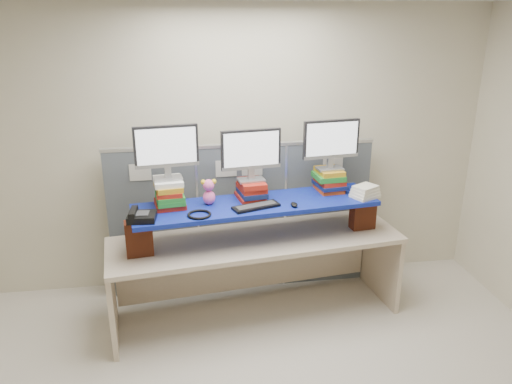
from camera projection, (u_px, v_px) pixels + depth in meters
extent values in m
cube|color=beige|center=(276.00, 235.00, 3.10)|extent=(5.00, 4.00, 2.80)
cube|color=#4A5057|center=(154.00, 225.00, 4.85)|extent=(0.85, 0.05, 1.50)
cube|color=#4A5057|center=(242.00, 220.00, 4.97)|extent=(0.85, 0.05, 1.50)
cube|color=#4A5057|center=(326.00, 215.00, 5.10)|extent=(0.85, 0.05, 1.50)
cube|color=silver|center=(241.00, 145.00, 4.71)|extent=(2.60, 0.06, 0.03)
cube|color=beige|center=(140.00, 172.00, 4.63)|extent=(0.20, 0.00, 0.16)
cube|color=beige|center=(226.00, 169.00, 4.74)|extent=(0.20, 0.00, 0.16)
cube|color=beige|center=(252.00, 167.00, 4.77)|extent=(0.20, 0.00, 0.16)
cube|color=beige|center=(333.00, 164.00, 4.88)|extent=(0.20, 0.00, 0.16)
cube|color=#C4AF96|center=(256.00, 240.00, 4.47)|extent=(2.69, 1.08, 0.04)
cube|color=#C4AF96|center=(112.00, 300.00, 4.28)|extent=(0.13, 0.71, 0.75)
cube|color=#C4AF96|center=(381.00, 262.00, 4.93)|extent=(0.13, 0.71, 0.75)
cube|color=brown|center=(139.00, 238.00, 4.11)|extent=(0.23, 0.15, 0.30)
cube|color=brown|center=(363.00, 213.00, 4.62)|extent=(0.23, 0.15, 0.30)
cube|color=#110B92|center=(256.00, 205.00, 4.35)|extent=(2.18, 0.79, 0.04)
cube|color=#A71F13|center=(170.00, 204.00, 4.26)|extent=(0.28, 0.31, 0.04)
cube|color=#217C27|center=(170.00, 199.00, 4.24)|extent=(0.27, 0.32, 0.04)
cube|color=#217C27|center=(170.00, 196.00, 4.23)|extent=(0.26, 0.31, 0.04)
cube|color=#A71F13|center=(169.00, 191.00, 4.22)|extent=(0.23, 0.30, 0.04)
cube|color=#BC8819|center=(168.00, 187.00, 4.21)|extent=(0.26, 0.32, 0.04)
cube|color=white|center=(168.00, 181.00, 4.20)|extent=(0.26, 0.30, 0.04)
cube|color=#A71F13|center=(250.00, 197.00, 4.44)|extent=(0.26, 0.31, 0.04)
cube|color=#111C4B|center=(252.00, 193.00, 4.42)|extent=(0.26, 0.32, 0.04)
cube|color=#A71F13|center=(252.00, 188.00, 4.42)|extent=(0.26, 0.32, 0.04)
cube|color=#A71F13|center=(252.00, 183.00, 4.39)|extent=(0.24, 0.30, 0.05)
cube|color=#B43C11|center=(329.00, 188.00, 4.64)|extent=(0.24, 0.29, 0.04)
cube|color=#111C4B|center=(330.00, 185.00, 4.63)|extent=(0.28, 0.33, 0.03)
cube|color=#A71F13|center=(330.00, 181.00, 4.61)|extent=(0.25, 0.29, 0.04)
cube|color=#217C27|center=(329.00, 176.00, 4.59)|extent=(0.27, 0.28, 0.05)
cube|color=#BC8819|center=(329.00, 171.00, 4.59)|extent=(0.24, 0.29, 0.04)
cube|color=gray|center=(168.00, 178.00, 4.18)|extent=(0.25, 0.18, 0.02)
cube|color=gray|center=(168.00, 172.00, 4.16)|extent=(0.06, 0.05, 0.09)
cube|color=black|center=(166.00, 146.00, 4.09)|extent=(0.53, 0.10, 0.35)
cube|color=silver|center=(166.00, 147.00, 4.07)|extent=(0.48, 0.06, 0.31)
cube|color=gray|center=(251.00, 180.00, 4.39)|extent=(0.25, 0.18, 0.02)
cube|color=gray|center=(251.00, 174.00, 4.37)|extent=(0.06, 0.05, 0.09)
cube|color=black|center=(251.00, 149.00, 4.30)|extent=(0.53, 0.10, 0.35)
cube|color=silver|center=(251.00, 150.00, 4.28)|extent=(0.48, 0.06, 0.31)
cube|color=gray|center=(330.00, 168.00, 4.57)|extent=(0.25, 0.18, 0.02)
cube|color=gray|center=(330.00, 163.00, 4.55)|extent=(0.06, 0.05, 0.09)
cube|color=black|center=(331.00, 139.00, 4.47)|extent=(0.53, 0.10, 0.35)
cube|color=silver|center=(332.00, 140.00, 4.45)|extent=(0.48, 0.06, 0.31)
cube|color=black|center=(256.00, 207.00, 4.23)|extent=(0.43, 0.26, 0.02)
cube|color=#2E2E30|center=(256.00, 205.00, 4.23)|extent=(0.36, 0.20, 0.00)
ellipsoid|color=black|center=(294.00, 205.00, 4.26)|extent=(0.07, 0.11, 0.03)
cube|color=black|center=(142.00, 217.00, 3.97)|extent=(0.23, 0.21, 0.05)
cube|color=#2E2E30|center=(142.00, 213.00, 3.96)|extent=(0.12, 0.12, 0.01)
cube|color=black|center=(133.00, 212.00, 3.95)|extent=(0.06, 0.20, 0.04)
torus|color=black|center=(199.00, 214.00, 4.07)|extent=(0.24, 0.24, 0.02)
ellipsoid|color=pink|center=(209.00, 197.00, 4.29)|extent=(0.11, 0.10, 0.13)
sphere|color=pink|center=(209.00, 185.00, 4.25)|extent=(0.10, 0.10, 0.10)
sphere|color=yellow|center=(203.00, 182.00, 4.24)|extent=(0.04, 0.04, 0.04)
sphere|color=yellow|center=(214.00, 182.00, 4.25)|extent=(0.04, 0.04, 0.04)
cube|color=beige|center=(365.00, 196.00, 4.47)|extent=(0.28, 0.26, 0.03)
cube|color=beige|center=(365.00, 193.00, 4.46)|extent=(0.27, 0.25, 0.03)
cube|color=beige|center=(365.00, 190.00, 4.45)|extent=(0.26, 0.24, 0.03)
cube|color=beige|center=(366.00, 187.00, 4.44)|extent=(0.25, 0.23, 0.03)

